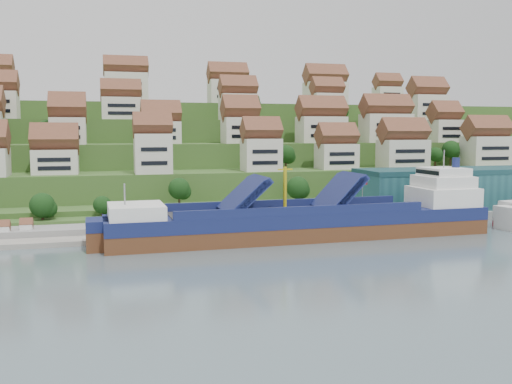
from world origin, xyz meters
name	(u,v)px	position (x,y,z in m)	size (l,w,h in m)	color
ground	(303,237)	(0.00, 0.00, 0.00)	(300.00, 300.00, 0.00)	slate
quay	(360,217)	(20.00, 15.00, 1.10)	(180.00, 14.00, 2.20)	gray
pebble_beach	(6,238)	(-58.00, 12.00, 0.50)	(45.00, 20.00, 1.00)	gray
hillside	(209,160)	(0.00, 103.55, 10.66)	(260.00, 128.00, 31.00)	#2D4C1E
hillside_village	(244,121)	(2.89, 60.98, 24.53)	(158.51, 63.33, 29.82)	beige
hillside_trees	(238,148)	(-2.91, 44.79, 16.87)	(140.13, 62.27, 31.48)	#173D14
warehouse	(472,188)	(52.00, 17.00, 7.20)	(60.00, 15.00, 10.00)	#21545A
flagpole	(363,196)	(18.11, 10.00, 6.88)	(1.28, 0.16, 8.00)	gray
cargo_ship	(314,222)	(1.91, -1.23, 3.30)	(78.36, 13.42, 17.34)	#58311A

